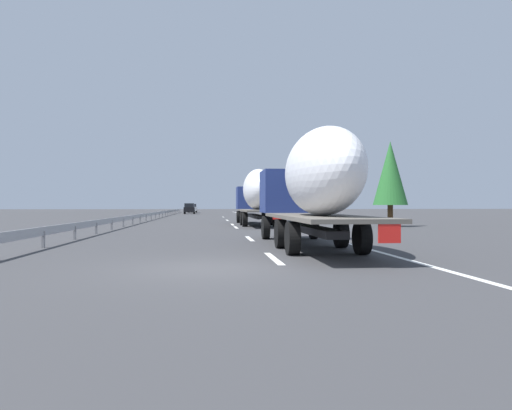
% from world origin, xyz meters
% --- Properties ---
extents(ground_plane, '(260.00, 260.00, 0.00)m').
position_xyz_m(ground_plane, '(40.00, 0.00, 0.00)').
color(ground_plane, '#38383A').
extents(lane_stripe_0, '(3.20, 0.20, 0.01)m').
position_xyz_m(lane_stripe_0, '(2.00, -1.80, 0.00)').
color(lane_stripe_0, white).
rests_on(lane_stripe_0, ground_plane).
extents(lane_stripe_1, '(3.20, 0.20, 0.01)m').
position_xyz_m(lane_stripe_1, '(10.18, -1.80, 0.00)').
color(lane_stripe_1, white).
rests_on(lane_stripe_1, ground_plane).
extents(lane_stripe_2, '(3.20, 0.20, 0.01)m').
position_xyz_m(lane_stripe_2, '(21.23, -1.80, 0.00)').
color(lane_stripe_2, white).
rests_on(lane_stripe_2, ground_plane).
extents(lane_stripe_3, '(3.20, 0.20, 0.01)m').
position_xyz_m(lane_stripe_3, '(26.04, -1.80, 0.00)').
color(lane_stripe_3, white).
rests_on(lane_stripe_3, ground_plane).
extents(lane_stripe_4, '(3.20, 0.20, 0.01)m').
position_xyz_m(lane_stripe_4, '(36.76, -1.80, 0.00)').
color(lane_stripe_4, white).
rests_on(lane_stripe_4, ground_plane).
extents(lane_stripe_5, '(3.20, 0.20, 0.01)m').
position_xyz_m(lane_stripe_5, '(50.26, -1.80, 0.00)').
color(lane_stripe_5, white).
rests_on(lane_stripe_5, ground_plane).
extents(edge_line_right, '(110.00, 0.20, 0.01)m').
position_xyz_m(edge_line_right, '(45.00, -5.50, 0.00)').
color(edge_line_right, white).
rests_on(edge_line_right, ground_plane).
extents(truck_lead, '(13.67, 2.55, 4.22)m').
position_xyz_m(truck_lead, '(25.14, -3.60, 2.38)').
color(truck_lead, navy).
rests_on(truck_lead, ground_plane).
extents(truck_trailing, '(12.79, 2.55, 4.03)m').
position_xyz_m(truck_trailing, '(5.02, -3.60, 2.32)').
color(truck_trailing, navy).
rests_on(truck_trailing, ground_plane).
extents(car_silver_hatch, '(4.47, 1.87, 1.76)m').
position_xyz_m(car_silver_hatch, '(88.05, 3.42, 0.90)').
color(car_silver_hatch, '#ADB2B7').
rests_on(car_silver_hatch, ground_plane).
extents(car_black_suv, '(4.17, 1.85, 1.83)m').
position_xyz_m(car_black_suv, '(72.55, 3.39, 0.93)').
color(car_black_suv, black).
rests_on(car_black_suv, ground_plane).
extents(road_sign, '(0.10, 0.90, 3.40)m').
position_xyz_m(road_sign, '(40.60, -6.70, 2.34)').
color(road_sign, gray).
rests_on(road_sign, ground_plane).
extents(tree_0, '(3.97, 3.97, 6.75)m').
position_xyz_m(tree_0, '(37.10, -10.57, 4.27)').
color(tree_0, '#472D19').
rests_on(tree_0, ground_plane).
extents(tree_1, '(3.11, 3.11, 5.79)m').
position_xyz_m(tree_1, '(65.39, -10.43, 3.80)').
color(tree_1, '#472D19').
rests_on(tree_1, ground_plane).
extents(tree_2, '(3.74, 3.74, 5.86)m').
position_xyz_m(tree_2, '(67.74, -12.67, 3.72)').
color(tree_2, '#472D19').
rests_on(tree_2, ground_plane).
extents(tree_3, '(2.45, 2.45, 6.13)m').
position_xyz_m(tree_3, '(21.61, -12.91, 3.81)').
color(tree_3, '#472D19').
rests_on(tree_3, ground_plane).
extents(guardrail_median, '(94.00, 0.10, 0.76)m').
position_xyz_m(guardrail_median, '(43.00, 6.00, 0.58)').
color(guardrail_median, '#9EA0A5').
rests_on(guardrail_median, ground_plane).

